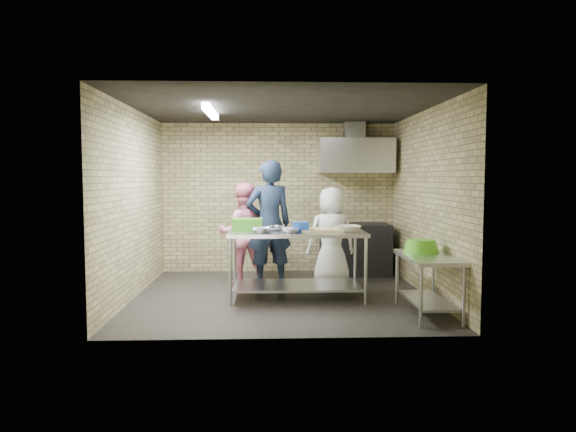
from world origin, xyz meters
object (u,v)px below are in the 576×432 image
object	(u,v)px
blue_tub	(301,227)
woman_pink	(243,234)
side_counter	(428,285)
green_crate	(248,224)
bottle_red	(356,160)
green_basin	(421,246)
man_navy	(269,224)
woman_white	(331,237)
prep_table	(297,265)
stove	(355,249)

from	to	relation	value
blue_tub	woman_pink	bearing A→B (deg)	127.67
side_counter	green_crate	distance (m)	2.62
green_crate	bottle_red	size ratio (longest dim) A/B	2.37
side_counter	green_basin	xyz separation A→B (m)	(-0.02, 0.25, 0.46)
man_navy	woman_white	bearing A→B (deg)	164.85
prep_table	woman_white	world-z (taller)	woman_white
green_basin	woman_pink	xyz separation A→B (m)	(-2.39, 1.74, -0.02)
green_crate	blue_tub	bearing A→B (deg)	-16.35
prep_table	man_navy	size ratio (longest dim) A/B	0.97
prep_table	side_counter	xyz separation A→B (m)	(1.59, -0.97, -0.11)
blue_tub	prep_table	bearing A→B (deg)	116.57
prep_table	woman_pink	bearing A→B (deg)	128.61
blue_tub	woman_white	world-z (taller)	woman_white
side_counter	green_basin	size ratio (longest dim) A/B	2.61
man_navy	woman_white	distance (m)	1.01
man_navy	woman_pink	world-z (taller)	man_navy
green_crate	blue_tub	world-z (taller)	green_crate
stove	side_counter	bearing A→B (deg)	-80.71
prep_table	woman_white	size ratio (longest dim) A/B	1.22
green_crate	bottle_red	world-z (taller)	bottle_red
green_crate	woman_pink	xyz separation A→B (m)	(-0.12, 0.90, -0.23)
blue_tub	woman_white	bearing A→B (deg)	58.92
blue_tub	woman_pink	size ratio (longest dim) A/B	0.13
blue_tub	woman_white	xyz separation A→B (m)	(0.54, 0.90, -0.24)
blue_tub	green_basin	world-z (taller)	blue_tub
side_counter	stove	bearing A→B (deg)	99.29
prep_table	woman_white	distance (m)	1.04
green_crate	man_navy	xyz separation A→B (m)	(0.31, 0.70, -0.05)
green_basin	man_navy	world-z (taller)	man_navy
side_counter	woman_white	bearing A→B (deg)	119.35
side_counter	woman_pink	world-z (taller)	woman_pink
blue_tub	woman_pink	xyz separation A→B (m)	(-0.87, 1.12, -0.21)
green_basin	woman_white	world-z (taller)	woman_white
prep_table	man_navy	xyz separation A→B (m)	(-0.39, 0.82, 0.51)
woman_white	green_basin	bearing A→B (deg)	115.12
prep_table	stove	size ratio (longest dim) A/B	1.60
green_basin	woman_pink	bearing A→B (deg)	143.87
green_crate	woman_white	world-z (taller)	woman_white
prep_table	side_counter	bearing A→B (deg)	-31.39
green_crate	prep_table	bearing A→B (deg)	-9.73
prep_table	green_crate	size ratio (longest dim) A/B	4.50
woman_white	side_counter	bearing A→B (deg)	111.79
side_counter	woman_pink	bearing A→B (deg)	140.38
side_counter	bottle_red	distance (m)	3.44
green_crate	woman_pink	world-z (taller)	woman_pink
prep_table	green_basin	world-z (taller)	prep_table
stove	man_navy	xyz separation A→B (m)	(-1.53, -0.96, 0.54)
woman_white	stove	bearing A→B (deg)	-126.71
blue_tub	woman_pink	world-z (taller)	woman_pink
man_navy	woman_white	size ratio (longest dim) A/B	1.26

